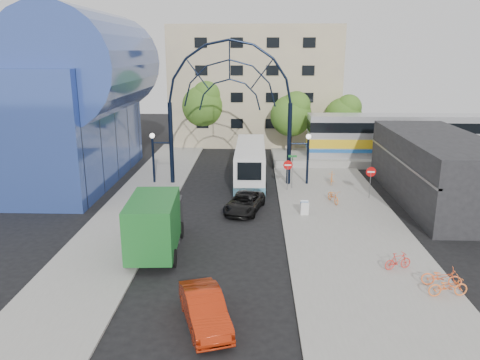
{
  "coord_description": "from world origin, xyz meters",
  "views": [
    {
      "loc": [
        2.13,
        -24.85,
        11.17
      ],
      "look_at": [
        1.11,
        6.0,
        2.6
      ],
      "focal_mm": 35.0,
      "sensor_mm": 36.0,
      "label": 1
    }
  ],
  "objects_px": {
    "street_name_sign": "(292,164)",
    "tree_north_c": "(345,114)",
    "bike_near_a": "(333,196)",
    "bike_far_b": "(398,261)",
    "gateway_arch": "(230,84)",
    "tree_north_b": "(204,103)",
    "sandwich_board": "(305,206)",
    "bike_far_a": "(442,277)",
    "bike_far_c": "(448,286)",
    "do_not_enter_sign": "(371,175)",
    "bike_near_b": "(332,178)",
    "red_sedan": "(205,309)",
    "tree_north_a": "(292,113)",
    "green_truck": "(156,223)",
    "train_car": "(434,136)",
    "stop_sign": "(288,168)",
    "city_bus": "(250,162)",
    "black_suv": "(245,203)"
  },
  "relations": [
    {
      "from": "bike_near_a",
      "to": "bike_far_b",
      "type": "height_order",
      "value": "bike_near_a"
    },
    {
      "from": "sandwich_board",
      "to": "black_suv",
      "type": "relative_size",
      "value": 0.21
    },
    {
      "from": "train_car",
      "to": "red_sedan",
      "type": "relative_size",
      "value": 5.7
    },
    {
      "from": "do_not_enter_sign",
      "to": "tree_north_c",
      "type": "height_order",
      "value": "tree_north_c"
    },
    {
      "from": "street_name_sign",
      "to": "tree_north_c",
      "type": "xyz_separation_m",
      "value": [
        6.92,
        15.33,
        2.15
      ]
    },
    {
      "from": "tree_north_b",
      "to": "red_sedan",
      "type": "xyz_separation_m",
      "value": [
        3.95,
        -37.44,
        -4.54
      ]
    },
    {
      "from": "gateway_arch",
      "to": "tree_north_b",
      "type": "relative_size",
      "value": 1.7
    },
    {
      "from": "gateway_arch",
      "to": "bike_far_a",
      "type": "bearing_deg",
      "value": -58.18
    },
    {
      "from": "tree_north_a",
      "to": "tree_north_c",
      "type": "xyz_separation_m",
      "value": [
        6.0,
        2.0,
        -0.33
      ]
    },
    {
      "from": "red_sedan",
      "to": "bike_far_a",
      "type": "distance_m",
      "value": 11.66
    },
    {
      "from": "sandwich_board",
      "to": "bike_far_c",
      "type": "relative_size",
      "value": 0.53
    },
    {
      "from": "red_sedan",
      "to": "bike_far_a",
      "type": "xyz_separation_m",
      "value": [
        11.13,
        3.47,
        -0.12
      ]
    },
    {
      "from": "red_sedan",
      "to": "bike_far_c",
      "type": "height_order",
      "value": "red_sedan"
    },
    {
      "from": "sandwich_board",
      "to": "bike_far_a",
      "type": "distance_m",
      "value": 11.48
    },
    {
      "from": "gateway_arch",
      "to": "tree_north_b",
      "type": "bearing_deg",
      "value": 103.68
    },
    {
      "from": "tree_north_b",
      "to": "city_bus",
      "type": "xyz_separation_m",
      "value": [
        5.59,
        -14.43,
        -3.63
      ]
    },
    {
      "from": "street_name_sign",
      "to": "black_suv",
      "type": "bearing_deg",
      "value": -123.73
    },
    {
      "from": "street_name_sign",
      "to": "tree_north_a",
      "type": "distance_m",
      "value": 13.59
    },
    {
      "from": "stop_sign",
      "to": "bike_near_a",
      "type": "height_order",
      "value": "stop_sign"
    },
    {
      "from": "stop_sign",
      "to": "tree_north_a",
      "type": "bearing_deg",
      "value": 84.58
    },
    {
      "from": "tree_north_c",
      "to": "bike_far_b",
      "type": "xyz_separation_m",
      "value": [
        -2.49,
        -30.18,
        -3.7
      ]
    },
    {
      "from": "train_car",
      "to": "bike_far_c",
      "type": "bearing_deg",
      "value": -108.18
    },
    {
      "from": "gateway_arch",
      "to": "bike_far_c",
      "type": "relative_size",
      "value": 7.29
    },
    {
      "from": "bike_far_b",
      "to": "sandwich_board",
      "type": "bearing_deg",
      "value": 8.67
    },
    {
      "from": "do_not_enter_sign",
      "to": "green_truck",
      "type": "height_order",
      "value": "green_truck"
    },
    {
      "from": "stop_sign",
      "to": "bike_far_a",
      "type": "relative_size",
      "value": 1.34
    },
    {
      "from": "street_name_sign",
      "to": "sandwich_board",
      "type": "distance_m",
      "value": 6.78
    },
    {
      "from": "bike_near_a",
      "to": "bike_far_b",
      "type": "distance_m",
      "value": 11.19
    },
    {
      "from": "train_car",
      "to": "tree_north_b",
      "type": "height_order",
      "value": "tree_north_b"
    },
    {
      "from": "bike_near_a",
      "to": "tree_north_b",
      "type": "bearing_deg",
      "value": 104.98
    },
    {
      "from": "train_car",
      "to": "black_suv",
      "type": "xyz_separation_m",
      "value": [
        -18.6,
        -15.08,
        -2.25
      ]
    },
    {
      "from": "sandwich_board",
      "to": "train_car",
      "type": "distance_m",
      "value": 21.65
    },
    {
      "from": "tree_north_c",
      "to": "green_truck",
      "type": "bearing_deg",
      "value": -119.12
    },
    {
      "from": "bike_far_c",
      "to": "stop_sign",
      "type": "bearing_deg",
      "value": 14.89
    },
    {
      "from": "tree_north_a",
      "to": "tree_north_c",
      "type": "bearing_deg",
      "value": 18.44
    },
    {
      "from": "tree_north_a",
      "to": "green_truck",
      "type": "height_order",
      "value": "tree_north_a"
    },
    {
      "from": "gateway_arch",
      "to": "bike_near_b",
      "type": "height_order",
      "value": "gateway_arch"
    },
    {
      "from": "sandwich_board",
      "to": "bike_far_a",
      "type": "bearing_deg",
      "value": -60.81
    },
    {
      "from": "green_truck",
      "to": "city_bus",
      "type": "bearing_deg",
      "value": 68.18
    },
    {
      "from": "bike_near_a",
      "to": "red_sedan",
      "type": "bearing_deg",
      "value": -130.41
    },
    {
      "from": "sandwich_board",
      "to": "tree_north_c",
      "type": "xyz_separation_m",
      "value": [
        6.52,
        21.95,
        3.53
      ]
    },
    {
      "from": "tree_north_b",
      "to": "green_truck",
      "type": "relative_size",
      "value": 1.16
    },
    {
      "from": "street_name_sign",
      "to": "sandwich_board",
      "type": "height_order",
      "value": "street_name_sign"
    },
    {
      "from": "sandwich_board",
      "to": "tree_north_b",
      "type": "height_order",
      "value": "tree_north_b"
    },
    {
      "from": "green_truck",
      "to": "red_sedan",
      "type": "bearing_deg",
      "value": -67.85
    },
    {
      "from": "tree_north_a",
      "to": "bike_far_c",
      "type": "bearing_deg",
      "value": -80.78
    },
    {
      "from": "stop_sign",
      "to": "tree_north_b",
      "type": "xyz_separation_m",
      "value": [
        -8.68,
        17.93,
        3.27
      ]
    },
    {
      "from": "sandwich_board",
      "to": "city_bus",
      "type": "distance_m",
      "value": 10.32
    },
    {
      "from": "do_not_enter_sign",
      "to": "bike_near_b",
      "type": "xyz_separation_m",
      "value": [
        -2.28,
        4.0,
        -1.34
      ]
    },
    {
      "from": "train_car",
      "to": "city_bus",
      "type": "height_order",
      "value": "train_car"
    }
  ]
}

